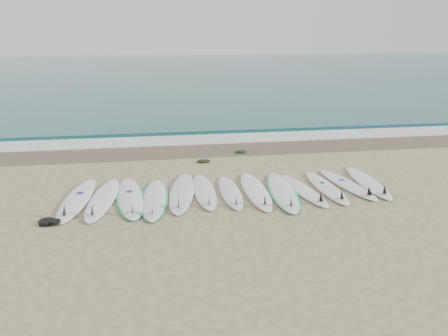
{
  "coord_description": "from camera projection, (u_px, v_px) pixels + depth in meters",
  "views": [
    {
      "loc": [
        -1.7,
        -9.82,
        3.83
      ],
      "look_at": [
        -0.04,
        0.84,
        0.4
      ],
      "focal_mm": 35.0,
      "sensor_mm": 36.0,
      "label": 1
    }
  ],
  "objects": [
    {
      "name": "ground",
      "position": [
        231.0,
        194.0,
        10.65
      ],
      "size": [
        120.0,
        120.0,
        0.0
      ],
      "primitive_type": "plane",
      "color": "tan"
    },
    {
      "name": "surfboard_6",
      "position": [
        231.0,
        192.0,
        10.6
      ],
      "size": [
        0.51,
        2.35,
        0.3
      ],
      "rotation": [
        0.0,
        0.0,
        -0.01
      ],
      "color": "silver",
      "rests_on": "ground"
    },
    {
      "name": "leash_coil",
      "position": [
        49.0,
        222.0,
        8.97
      ],
      "size": [
        0.46,
        0.36,
        0.11
      ],
      "color": "black",
      "rests_on": "ground"
    },
    {
      "name": "surfboard_5",
      "position": [
        205.0,
        192.0,
        10.64
      ],
      "size": [
        0.54,
        2.52,
        0.32
      ],
      "rotation": [
        0.0,
        0.0,
        0.01
      ],
      "color": "white",
      "rests_on": "ground"
    },
    {
      "name": "surfboard_3",
      "position": [
        154.0,
        199.0,
        10.19
      ],
      "size": [
        0.77,
        2.7,
        0.34
      ],
      "rotation": [
        0.0,
        0.0,
        -0.05
      ],
      "color": "white",
      "rests_on": "ground"
    },
    {
      "name": "foam_band",
      "position": [
        205.0,
        139.0,
        15.83
      ],
      "size": [
        120.0,
        1.4,
        0.04
      ],
      "primitive_type": "cube",
      "color": "silver",
      "rests_on": "ground"
    },
    {
      "name": "wet_sand_band",
      "position": [
        210.0,
        150.0,
        14.51
      ],
      "size": [
        120.0,
        1.8,
        0.01
      ],
      "primitive_type": "cube",
      "color": "brown",
      "rests_on": "ground"
    },
    {
      "name": "surfboard_8",
      "position": [
        283.0,
        192.0,
        10.63
      ],
      "size": [
        0.95,
        2.85,
        0.36
      ],
      "rotation": [
        0.0,
        0.0,
        -0.1
      ],
      "color": "white",
      "rests_on": "ground"
    },
    {
      "name": "surfboard_4",
      "position": [
        182.0,
        193.0,
        10.54
      ],
      "size": [
        0.95,
        2.87,
        0.36
      ],
      "rotation": [
        0.0,
        0.0,
        -0.13
      ],
      "color": "silver",
      "rests_on": "ground"
    },
    {
      "name": "surfboard_0",
      "position": [
        76.0,
        200.0,
        10.12
      ],
      "size": [
        0.83,
        2.83,
        0.36
      ],
      "rotation": [
        0.0,
        0.0,
        -0.09
      ],
      "color": "white",
      "rests_on": "ground"
    },
    {
      "name": "surfboard_11",
      "position": [
        348.0,
        185.0,
        11.11
      ],
      "size": [
        0.93,
        2.52,
        0.32
      ],
      "rotation": [
        0.0,
        0.0,
        0.17
      ],
      "color": "white",
      "rests_on": "ground"
    },
    {
      "name": "seaweed_near",
      "position": [
        204.0,
        161.0,
        13.17
      ],
      "size": [
        0.4,
        0.31,
        0.08
      ],
      "primitive_type": "ellipsoid",
      "color": "black",
      "rests_on": "ground"
    },
    {
      "name": "surfboard_1",
      "position": [
        102.0,
        200.0,
        10.12
      ],
      "size": [
        0.85,
        2.8,
        0.35
      ],
      "rotation": [
        0.0,
        0.0,
        -0.1
      ],
      "color": "white",
      "rests_on": "ground"
    },
    {
      "name": "surfboard_9",
      "position": [
        304.0,
        191.0,
        10.71
      ],
      "size": [
        0.82,
        2.42,
        0.3
      ],
      "rotation": [
        0.0,
        0.0,
        0.14
      ],
      "color": "white",
      "rests_on": "ground"
    },
    {
      "name": "ocean",
      "position": [
        173.0,
        72.0,
        41.25
      ],
      "size": [
        120.0,
        55.0,
        0.03
      ],
      "primitive_type": "cube",
      "color": "#1E585B",
      "rests_on": "ground"
    },
    {
      "name": "surfboard_10",
      "position": [
        327.0,
        188.0,
        10.9
      ],
      "size": [
        0.58,
        2.46,
        0.31
      ],
      "rotation": [
        0.0,
        0.0,
        0.03
      ],
      "color": "white",
      "rests_on": "ground"
    },
    {
      "name": "wave_crest",
      "position": [
        201.0,
        130.0,
        17.23
      ],
      "size": [
        120.0,
        1.0,
        0.1
      ],
      "primitive_type": "cube",
      "color": "#1E585B",
      "rests_on": "ground"
    },
    {
      "name": "surfboard_7",
      "position": [
        256.0,
        191.0,
        10.66
      ],
      "size": [
        0.6,
        2.73,
        0.35
      ],
      "rotation": [
        0.0,
        0.0,
        -0.01
      ],
      "color": "white",
      "rests_on": "ground"
    },
    {
      "name": "surfboard_2",
      "position": [
        130.0,
        198.0,
        10.27
      ],
      "size": [
        0.94,
        2.82,
        0.35
      ],
      "rotation": [
        0.0,
        0.0,
        0.1
      ],
      "color": "white",
      "rests_on": "ground"
    },
    {
      "name": "surfboard_12",
      "position": [
        369.0,
        183.0,
        11.25
      ],
      "size": [
        0.65,
        2.59,
        0.33
      ],
      "rotation": [
        0.0,
        0.0,
        -0.05
      ],
      "color": "white",
      "rests_on": "ground"
    },
    {
      "name": "seaweed_far",
      "position": [
        241.0,
        152.0,
        14.16
      ],
      "size": [
        0.39,
        0.3,
        0.08
      ],
      "primitive_type": "ellipsoid",
      "color": "black",
      "rests_on": "ground"
    }
  ]
}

